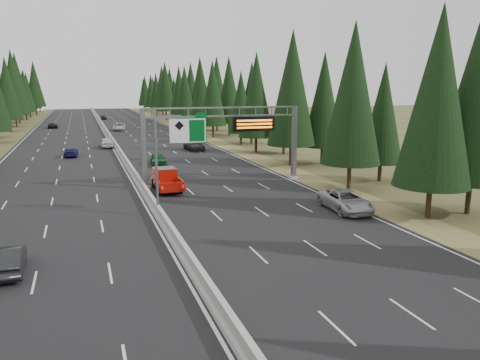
# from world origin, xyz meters

# --- Properties ---
(road) EXTENTS (32.00, 260.00, 0.08)m
(road) POSITION_xyz_m (0.00, 80.00, 0.04)
(road) COLOR black
(road) RESTS_ON ground
(shoulder_right) EXTENTS (3.60, 260.00, 0.06)m
(shoulder_right) POSITION_xyz_m (17.80, 80.00, 0.03)
(shoulder_right) COLOR olive
(shoulder_right) RESTS_ON ground
(shoulder_left) EXTENTS (3.60, 260.00, 0.06)m
(shoulder_left) POSITION_xyz_m (-17.80, 80.00, 0.03)
(shoulder_left) COLOR #42441F
(shoulder_left) RESTS_ON ground
(median_barrier) EXTENTS (0.70, 260.00, 0.85)m
(median_barrier) POSITION_xyz_m (0.00, 80.00, 0.41)
(median_barrier) COLOR #9A9994
(median_barrier) RESTS_ON road
(sign_gantry) EXTENTS (16.75, 0.98, 7.80)m
(sign_gantry) POSITION_xyz_m (8.92, 34.88, 5.27)
(sign_gantry) COLOR slate
(sign_gantry) RESTS_ON road
(hov_sign_pole) EXTENTS (2.80, 0.50, 8.00)m
(hov_sign_pole) POSITION_xyz_m (0.58, 24.97, 4.72)
(hov_sign_pole) COLOR slate
(hov_sign_pole) RESTS_ON road
(tree_row_right) EXTENTS (12.00, 243.29, 18.86)m
(tree_row_right) POSITION_xyz_m (22.03, 68.70, 8.99)
(tree_row_right) COLOR black
(tree_row_right) RESTS_ON ground
(silver_minivan) EXTENTS (3.04, 6.00, 1.62)m
(silver_minivan) POSITION_xyz_m (14.50, 21.64, 0.89)
(silver_minivan) COLOR #A2A3A7
(silver_minivan) RESTS_ON road
(red_pickup) EXTENTS (2.21, 6.20, 2.02)m
(red_pickup) POSITION_xyz_m (2.22, 34.22, 1.20)
(red_pickup) COLOR black
(red_pickup) RESTS_ON road
(car_ahead_green) EXTENTS (2.14, 4.66, 1.55)m
(car_ahead_green) POSITION_xyz_m (3.82, 48.76, 0.85)
(car_ahead_green) COLOR #124F25
(car_ahead_green) RESTS_ON road
(car_ahead_dkred) EXTENTS (1.55, 4.11, 1.34)m
(car_ahead_dkred) POSITION_xyz_m (14.50, 77.22, 0.75)
(car_ahead_dkred) COLOR #59190C
(car_ahead_dkred) RESTS_ON road
(car_ahead_dkgrey) EXTENTS (2.65, 5.73, 1.62)m
(car_ahead_dkgrey) POSITION_xyz_m (11.32, 60.91, 0.89)
(car_ahead_dkgrey) COLOR black
(car_ahead_dkgrey) RESTS_ON road
(car_ahead_white) EXTENTS (3.23, 6.02, 1.61)m
(car_ahead_white) POSITION_xyz_m (3.01, 98.91, 0.88)
(car_ahead_white) COLOR #B6B6B6
(car_ahead_white) RESTS_ON road
(car_ahead_far) EXTENTS (1.91, 3.99, 1.31)m
(car_ahead_far) POSITION_xyz_m (1.50, 137.16, 0.74)
(car_ahead_far) COLOR black
(car_ahead_far) RESTS_ON road
(car_onc_near) EXTENTS (1.68, 4.45, 1.45)m
(car_onc_near) POSITION_xyz_m (-9.36, 16.27, 0.80)
(car_onc_near) COLOR black
(car_onc_near) RESTS_ON road
(car_onc_blue) EXTENTS (1.95, 4.46, 1.27)m
(car_onc_blue) POSITION_xyz_m (-6.77, 60.03, 0.72)
(car_onc_blue) COLOR #17164D
(car_onc_blue) RESTS_ON road
(car_onc_white) EXTENTS (2.12, 4.84, 1.62)m
(car_onc_white) POSITION_xyz_m (-1.50, 68.49, 0.89)
(car_onc_white) COLOR silver
(car_onc_white) RESTS_ON road
(car_onc_far) EXTENTS (2.39, 4.82, 1.31)m
(car_onc_far) POSITION_xyz_m (-11.52, 110.50, 0.74)
(car_onc_far) COLOR black
(car_onc_far) RESTS_ON road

